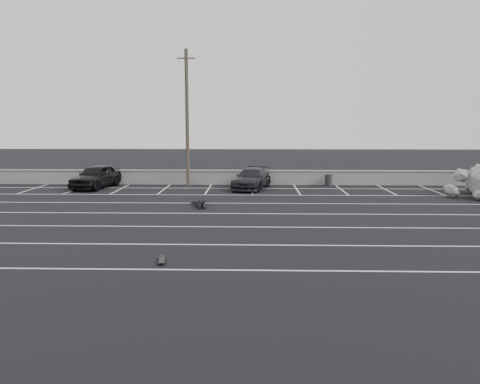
{
  "coord_description": "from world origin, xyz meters",
  "views": [
    {
      "loc": [
        0.97,
        -19.82,
        4.49
      ],
      "look_at": [
        0.36,
        3.59,
        1.0
      ],
      "focal_mm": 35.0,
      "sensor_mm": 36.0,
      "label": 1
    }
  ],
  "objects_px": {
    "utility_pole": "(187,118)",
    "skateboard": "(162,260)",
    "car_right": "(252,179)",
    "trash_bin": "(328,180)",
    "car_left": "(96,176)",
    "person": "(200,201)"
  },
  "relations": [
    {
      "from": "utility_pole",
      "to": "trash_bin",
      "type": "xyz_separation_m",
      "value": [
        10.0,
        0.19,
        -4.4
      ]
    },
    {
      "from": "car_right",
      "to": "skateboard",
      "type": "height_order",
      "value": "car_right"
    },
    {
      "from": "car_right",
      "to": "utility_pole",
      "type": "xyz_separation_m",
      "value": [
        -4.54,
        1.33,
        4.11
      ]
    },
    {
      "from": "car_left",
      "to": "skateboard",
      "type": "distance_m",
      "value": 18.93
    },
    {
      "from": "utility_pole",
      "to": "person",
      "type": "relative_size",
      "value": 3.69
    },
    {
      "from": "person",
      "to": "utility_pole",
      "type": "bearing_deg",
      "value": 90.25
    },
    {
      "from": "utility_pole",
      "to": "person",
      "type": "xyz_separation_m",
      "value": [
        1.72,
        -7.93,
        -4.57
      ]
    },
    {
      "from": "car_right",
      "to": "skateboard",
      "type": "relative_size",
      "value": 6.21
    },
    {
      "from": "car_left",
      "to": "person",
      "type": "xyz_separation_m",
      "value": [
        7.93,
        -6.7,
        -0.57
      ]
    },
    {
      "from": "trash_bin",
      "to": "person",
      "type": "distance_m",
      "value": 11.6
    },
    {
      "from": "car_right",
      "to": "car_left",
      "type": "bearing_deg",
      "value": -166.11
    },
    {
      "from": "utility_pole",
      "to": "skateboard",
      "type": "xyz_separation_m",
      "value": [
        1.65,
        -18.44,
        -4.74
      ]
    },
    {
      "from": "trash_bin",
      "to": "skateboard",
      "type": "bearing_deg",
      "value": -114.13
    },
    {
      "from": "car_left",
      "to": "person",
      "type": "bearing_deg",
      "value": -29.07
    },
    {
      "from": "car_right",
      "to": "trash_bin",
      "type": "xyz_separation_m",
      "value": [
        5.46,
        1.52,
        -0.28
      ]
    },
    {
      "from": "car_right",
      "to": "trash_bin",
      "type": "height_order",
      "value": "car_right"
    },
    {
      "from": "car_left",
      "to": "car_right",
      "type": "bearing_deg",
      "value": 10.63
    },
    {
      "from": "car_left",
      "to": "trash_bin",
      "type": "distance_m",
      "value": 16.27
    },
    {
      "from": "car_left",
      "to": "utility_pole",
      "type": "distance_m",
      "value": 7.49
    },
    {
      "from": "person",
      "to": "car_left",
      "type": "bearing_deg",
      "value": 127.82
    },
    {
      "from": "car_left",
      "to": "car_right",
      "type": "distance_m",
      "value": 10.75
    },
    {
      "from": "car_left",
      "to": "skateboard",
      "type": "bearing_deg",
      "value": -54.32
    }
  ]
}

